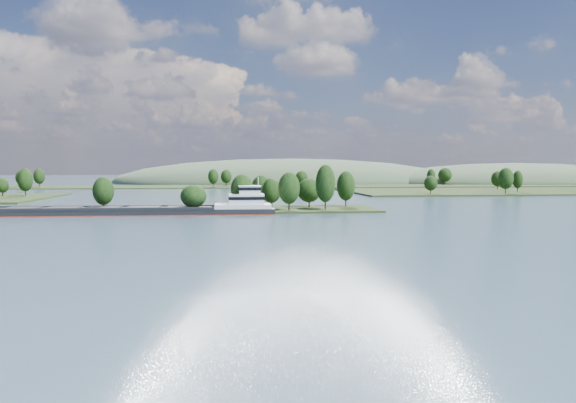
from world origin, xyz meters
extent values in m
plane|color=#34485A|center=(0.00, 120.00, 0.00)|extent=(1800.00, 1800.00, 0.00)
cube|color=black|center=(0.00, 180.00, 0.00)|extent=(100.00, 30.00, 1.20)
cylinder|color=black|center=(19.81, 171.27, 2.61)|extent=(0.50, 0.50, 4.01)
ellipsoid|color=black|center=(19.81, 171.27, 7.71)|extent=(7.03, 7.03, 10.31)
cylinder|color=black|center=(12.39, 191.29, 2.40)|extent=(0.50, 0.50, 3.61)
ellipsoid|color=black|center=(12.39, 191.29, 6.99)|extent=(7.17, 7.17, 9.28)
cylinder|color=black|center=(4.83, 172.40, 2.49)|extent=(0.50, 0.50, 3.78)
ellipsoid|color=black|center=(4.83, 172.40, 7.30)|extent=(7.28, 7.28, 9.72)
cylinder|color=black|center=(14.74, 181.86, 2.26)|extent=(0.50, 0.50, 3.31)
ellipsoid|color=black|center=(14.74, 181.86, 6.47)|extent=(5.45, 5.45, 8.52)
cylinder|color=black|center=(-10.26, 167.90, 1.97)|extent=(0.50, 0.50, 2.75)
ellipsoid|color=black|center=(-10.26, 167.90, 5.47)|extent=(8.05, 8.05, 7.07)
cylinder|color=black|center=(-38.97, 176.69, 2.37)|extent=(0.50, 0.50, 3.54)
ellipsoid|color=black|center=(-38.97, 176.69, 6.87)|extent=(6.73, 6.73, 9.10)
cylinder|color=black|center=(15.21, 183.04, 2.22)|extent=(0.50, 0.50, 3.24)
ellipsoid|color=black|center=(15.21, 183.04, 6.34)|extent=(6.53, 6.53, 8.33)
cylinder|color=black|center=(41.75, 186.34, 2.63)|extent=(0.50, 0.50, 4.07)
ellipsoid|color=black|center=(41.75, 186.34, 7.81)|extent=(6.50, 6.50, 10.46)
cylinder|color=black|center=(31.87, 172.55, 3.01)|extent=(0.50, 0.50, 4.81)
ellipsoid|color=black|center=(31.87, 172.55, 9.13)|extent=(6.52, 6.52, 12.38)
cylinder|color=black|center=(28.46, 185.00, 2.23)|extent=(0.50, 0.50, 3.26)
ellipsoid|color=black|center=(28.46, 185.00, 6.38)|extent=(8.34, 8.34, 8.39)
cylinder|color=black|center=(-93.61, 269.87, 2.94)|extent=(0.50, 0.50, 4.28)
ellipsoid|color=black|center=(-93.61, 269.87, 8.38)|extent=(7.02, 7.02, 11.00)
cylinder|color=black|center=(-104.48, 271.56, 2.20)|extent=(0.50, 0.50, 2.79)
ellipsoid|color=black|center=(-104.48, 271.56, 5.75)|extent=(5.56, 5.56, 7.18)
cylinder|color=black|center=(104.89, 270.24, 2.31)|extent=(0.50, 0.50, 3.01)
ellipsoid|color=black|center=(104.89, 270.24, 6.13)|extent=(6.84, 6.84, 7.74)
cylinder|color=black|center=(144.06, 267.61, 2.98)|extent=(0.50, 0.50, 4.36)
ellipsoid|color=black|center=(144.06, 267.61, 8.52)|extent=(7.85, 7.85, 11.21)
cylinder|color=black|center=(158.45, 281.71, 2.72)|extent=(0.50, 0.50, 3.84)
ellipsoid|color=black|center=(158.45, 281.71, 7.61)|extent=(5.49, 5.49, 9.88)
cylinder|color=black|center=(164.14, 315.14, 2.63)|extent=(0.50, 0.50, 3.67)
ellipsoid|color=black|center=(164.14, 315.14, 7.30)|extent=(7.74, 7.74, 9.43)
cube|color=black|center=(0.00, 400.00, 0.00)|extent=(900.00, 60.00, 1.20)
cylinder|color=black|center=(-139.71, 398.36, 2.39)|extent=(0.50, 0.50, 3.58)
ellipsoid|color=black|center=(-139.71, 398.36, 6.94)|extent=(6.08, 6.08, 9.21)
cylinder|color=black|center=(147.02, 379.44, 2.63)|extent=(0.50, 0.50, 4.06)
ellipsoid|color=black|center=(147.02, 379.44, 7.80)|extent=(6.22, 6.22, 10.45)
cylinder|color=black|center=(1.52, 404.06, 2.55)|extent=(0.50, 0.50, 3.89)
ellipsoid|color=black|center=(1.52, 404.06, 7.49)|extent=(7.92, 7.92, 10.01)
cylinder|color=black|center=(172.60, 416.49, 2.75)|extent=(0.50, 0.50, 4.31)
ellipsoid|color=black|center=(172.60, 416.49, 8.23)|extent=(10.63, 10.63, 11.08)
cylinder|color=black|center=(-125.90, 394.54, 2.69)|extent=(0.50, 0.50, 4.18)
ellipsoid|color=black|center=(-125.90, 394.54, 8.01)|extent=(7.51, 7.51, 10.76)
cylinder|color=black|center=(54.76, 388.23, 2.41)|extent=(0.50, 0.50, 3.61)
ellipsoid|color=black|center=(54.76, 388.23, 7.00)|extent=(8.79, 8.79, 9.29)
cylinder|color=black|center=(-7.49, 383.39, 2.63)|extent=(0.50, 0.50, 4.05)
ellipsoid|color=black|center=(-7.49, 383.39, 7.78)|extent=(7.19, 7.19, 10.42)
ellipsoid|color=#3A4E36|center=(260.00, 470.00, 0.00)|extent=(260.00, 140.00, 36.00)
ellipsoid|color=#3A4E36|center=(60.00, 500.00, 0.00)|extent=(320.00, 160.00, 44.00)
cube|color=black|center=(-28.48, 167.84, 0.54)|extent=(86.18, 12.00, 2.37)
cube|color=maroon|center=(-28.48, 167.84, 0.05)|extent=(86.40, 12.21, 0.27)
cube|color=black|center=(-37.01, 173.23, 2.04)|extent=(66.68, 1.39, 0.86)
cube|color=black|center=(-37.16, 162.69, 2.04)|extent=(66.68, 1.39, 0.86)
cube|color=black|center=(-37.08, 167.96, 1.88)|extent=(64.66, 10.61, 0.32)
cube|color=black|center=(-60.74, 168.31, 2.20)|extent=(9.81, 8.96, 0.38)
cube|color=black|center=(-48.91, 168.13, 2.20)|extent=(9.81, 8.96, 0.38)
cube|color=black|center=(-37.08, 167.96, 2.20)|extent=(9.81, 8.96, 0.38)
cube|color=black|center=(-25.26, 167.79, 2.20)|extent=(9.81, 8.96, 0.38)
cube|color=black|center=(-13.43, 167.62, 2.20)|extent=(9.81, 8.96, 0.38)
cube|color=silver|center=(4.85, 167.36, 2.37)|extent=(17.35, 10.57, 1.29)
cube|color=silver|center=(5.93, 167.34, 4.52)|extent=(10.88, 8.76, 3.23)
cube|color=black|center=(5.93, 167.34, 4.95)|extent=(11.10, 8.98, 0.97)
cube|color=silver|center=(7.00, 167.33, 7.31)|extent=(6.55, 6.55, 2.37)
cube|color=black|center=(7.00, 167.33, 7.74)|extent=(6.76, 6.76, 0.86)
cube|color=silver|center=(7.00, 167.33, 8.60)|extent=(6.98, 6.98, 0.22)
cylinder|color=silver|center=(9.69, 167.29, 9.89)|extent=(0.22, 0.22, 2.80)
cylinder|color=black|center=(2.75, 170.62, 8.82)|extent=(0.55, 0.55, 1.29)
camera|label=1|loc=(-1.46, -6.77, 14.54)|focal=35.00mm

